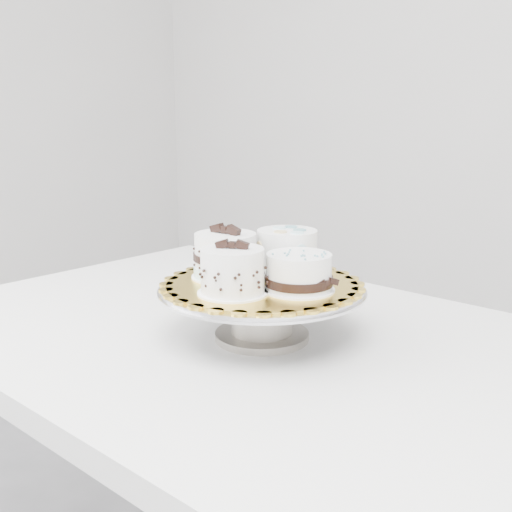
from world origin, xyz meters
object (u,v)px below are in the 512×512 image
Objects in this scene: cake_board at (262,284)px; cake_swirl at (233,272)px; cake_ribbon at (299,273)px; cake_banded at (226,257)px; table at (250,372)px; cake_dots at (287,251)px; cake_stand at (262,303)px.

cake_board is 0.09m from cake_swirl.
cake_banded is at bearing -153.42° from cake_ribbon.
cake_banded is at bearing -172.29° from cake_board.
cake_dots reaches higher than table.
cake_ribbon is (0.14, 0.01, -0.01)m from cake_banded.
cake_stand reaches higher than table.
cake_ribbon is at bearing 5.24° from cake_banded.
table is 10.98× the size of cake_banded.
cake_stand is at bearing 8.55° from cake_banded.
cake_banded is (-0.03, -0.03, 0.21)m from table.
cake_stand is at bearing -18.43° from table.
cake_swirl reaches higher than cake_dots.
cake_banded reaches higher than cake_dots.
cake_swirl is at bearing -88.70° from cake_board.
cake_dots is 0.11m from cake_ribbon.
cake_dots is at bearing 66.99° from cake_swirl.
cake_banded is 0.11m from cake_dots.
cake_board is at bearing 65.30° from cake_swirl.
cake_board is 2.35× the size of cake_ribbon.
cake_ribbon is at bearing 1.16° from cake_board.
cake_ribbon reaches higher than table.
cake_dots is at bearing 68.12° from table.
cake_swirl is at bearing -110.08° from cake_ribbon.
table is 10.12× the size of cake_dots.
table is 4.04× the size of cake_board.
cake_stand is at bearing -82.87° from cake_board.
cake_ribbon is (0.08, -0.08, -0.01)m from cake_dots.
cake_ribbon is (0.07, 0.00, 0.06)m from cake_stand.
table is at bearing 157.35° from cake_stand.
cake_board is 0.09m from cake_dots.
cake_swirl is at bearing -88.70° from cake_stand.
cake_board is 2.50× the size of cake_dots.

